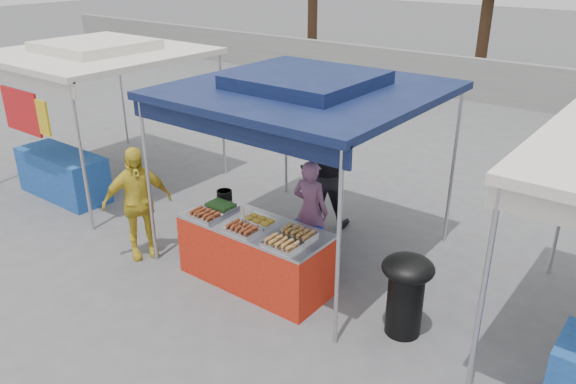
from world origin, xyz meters
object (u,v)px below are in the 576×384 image
Objects in this scene: helper_man at (326,174)px; customer_person at (137,203)px; vendor_woman at (310,210)px; cooking_pot at (224,195)px; vendor_table at (255,254)px; wok_burner at (406,288)px.

helper_man reaches higher than customer_person.
cooking_pot is at bearing 26.58° from vendor_woman.
customer_person is (-1.51, -2.41, -0.03)m from helper_man.
cooking_pot is 0.13× the size of customer_person.
helper_man is (-0.44, 1.01, 0.11)m from vendor_woman.
vendor_table is 2.04× the size of wok_burner.
vendor_woman reaches higher than vendor_table.
vendor_table is at bearing -22.25° from cooking_pot.
vendor_table is 1.85m from customer_person.
vendor_table is 9.40× the size of cooking_pot.
vendor_woman is at bearing -26.41° from customer_person.
helper_man is (-2.26, 1.75, 0.26)m from wok_burner.
customer_person is (-0.93, -0.77, -0.10)m from cooking_pot.
cooking_pot is at bearing -22.59° from customer_person.
vendor_table is 1.03m from vendor_woman.
wok_burner is 0.67× the size of vendor_woman.
customer_person is at bearing -140.52° from cooking_pot.
vendor_table is 1.37× the size of vendor_woman.
cooking_pot is 0.15× the size of vendor_woman.
helper_man is at bearing -4.13° from customer_person.
wok_burner is 0.59× the size of helper_man.
wok_burner is at bearing 152.85° from vendor_woman.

